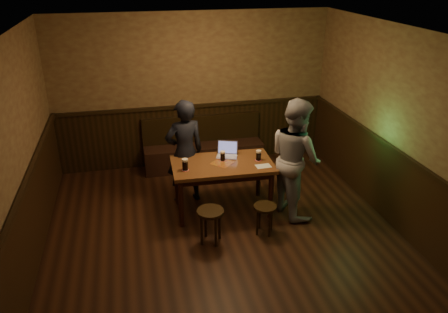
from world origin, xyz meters
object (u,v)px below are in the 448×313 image
at_px(pint_left, 185,164).
at_px(person_suit, 185,152).
at_px(stool_right, 265,211).
at_px(bench, 203,151).
at_px(stool_left, 210,217).
at_px(pint_right, 258,155).
at_px(pint_mid, 223,156).
at_px(person_grey, 295,158).
at_px(laptop, 227,152).
at_px(pub_table, 222,169).

xyz_separation_m(pint_left, person_suit, (0.07, 0.55, -0.05)).
xyz_separation_m(stool_right, pint_left, (-1.02, 0.63, 0.55)).
distance_m(bench, stool_right, 2.43).
bearing_deg(person_suit, bench, -124.14).
bearing_deg(stool_left, pint_right, 40.63).
bearing_deg(pint_mid, pint_left, -161.71).
xyz_separation_m(pint_mid, pint_right, (0.53, -0.11, 0.00)).
relative_size(pint_right, person_grey, 0.09).
height_order(stool_left, laptop, laptop).
distance_m(stool_left, person_grey, 1.57).
distance_m(pub_table, stool_left, 0.91).
xyz_separation_m(bench, pint_right, (0.55, -1.67, 0.58)).
distance_m(pub_table, stool_right, 0.94).
distance_m(pub_table, pint_left, 0.62).
xyz_separation_m(pub_table, pint_left, (-0.57, -0.11, 0.20)).
height_order(stool_right, pint_mid, pint_mid).
bearing_deg(pint_right, stool_right, -98.34).
height_order(pint_left, pint_mid, pint_left).
distance_m(pub_table, pint_right, 0.59).
xyz_separation_m(pub_table, stool_left, (-0.34, -0.79, -0.30)).
distance_m(pint_left, laptop, 0.79).
bearing_deg(person_grey, pint_left, 73.08).
relative_size(pint_left, pint_right, 1.10).
bearing_deg(pint_right, stool_left, -139.37).
xyz_separation_m(stool_right, pint_right, (0.11, 0.72, 0.54)).
height_order(pint_right, person_grey, person_grey).
bearing_deg(person_suit, pint_left, 71.08).
bearing_deg(stool_right, bench, 100.64).
bearing_deg(laptop, pint_right, -12.00).
bearing_deg(stool_left, pint_left, 108.89).
height_order(pub_table, pint_mid, pint_mid).
xyz_separation_m(pint_mid, person_grey, (1.02, -0.35, 0.02)).
height_order(bench, pint_left, pint_left).
height_order(pint_mid, laptop, laptop).
xyz_separation_m(laptop, person_grey, (0.92, -0.51, 0.04)).
xyz_separation_m(stool_right, pint_mid, (-0.42, 0.83, 0.53)).
bearing_deg(pub_table, laptop, 63.69).
distance_m(pint_right, person_suit, 1.15).
bearing_deg(pub_table, person_grey, -12.28).
relative_size(bench, pint_left, 12.39).
bearing_deg(laptop, person_suit, -176.71).
relative_size(pub_table, stool_right, 3.51).
height_order(laptop, person_suit, person_suit).
distance_m(person_suit, person_grey, 1.70).
height_order(stool_left, pint_mid, pint_mid).
relative_size(bench, pint_mid, 14.18).
relative_size(stool_left, pint_mid, 3.23).
bearing_deg(person_suit, pub_table, 127.83).
relative_size(stool_right, person_suit, 0.26).
bearing_deg(pub_table, pint_right, -0.49).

